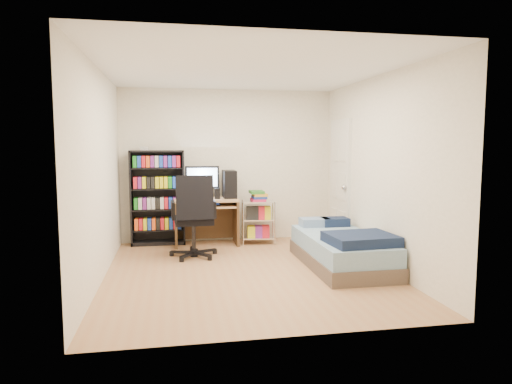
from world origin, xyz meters
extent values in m
cube|color=#AA7C55|center=(0.00, 0.00, -0.02)|extent=(3.50, 4.00, 0.04)
cube|color=white|center=(0.00, 0.00, 2.52)|extent=(3.50, 4.00, 0.04)
cube|color=white|center=(0.00, 2.02, 1.25)|extent=(3.50, 0.04, 2.50)
cube|color=white|center=(0.00, -2.02, 1.25)|extent=(3.50, 0.04, 2.50)
cube|color=white|center=(-1.77, 0.00, 1.25)|extent=(0.04, 4.00, 2.50)
cube|color=white|center=(1.77, 0.00, 1.25)|extent=(0.04, 4.00, 2.50)
cube|color=black|center=(-1.15, 1.84, 0.75)|extent=(0.85, 0.28, 1.51)
cube|color=black|center=(-1.15, 1.84, 0.24)|extent=(0.79, 0.26, 0.02)
cube|color=red|center=(-1.15, 1.83, 0.34)|extent=(0.74, 0.23, 0.18)
cube|color=black|center=(-1.15, 1.84, 0.57)|extent=(0.79, 0.26, 0.02)
cube|color=blue|center=(-1.15, 1.83, 0.67)|extent=(0.74, 0.23, 0.18)
cube|color=black|center=(-1.15, 1.84, 0.90)|extent=(0.79, 0.26, 0.02)
cube|color=yellow|center=(-1.15, 1.83, 1.01)|extent=(0.74, 0.23, 0.18)
cube|color=black|center=(-1.15, 1.84, 1.23)|extent=(0.79, 0.26, 0.02)
cube|color=#1B7B20|center=(-1.15, 1.83, 1.34)|extent=(0.74, 0.23, 0.18)
cube|color=silver|center=(-1.34, 1.84, 1.54)|extent=(0.13, 0.12, 0.06)
cube|color=tan|center=(-0.39, 1.66, 0.73)|extent=(1.00, 0.55, 0.04)
cube|color=#3B2D20|center=(-0.87, 1.66, 0.35)|extent=(0.04, 0.55, 0.71)
cube|color=#3B2D20|center=(0.08, 1.66, 0.35)|extent=(0.04, 0.55, 0.71)
cube|color=#3B2D20|center=(-0.39, 1.92, 0.37)|extent=(0.96, 0.03, 0.65)
cube|color=tan|center=(-0.39, 1.58, 0.63)|extent=(0.90, 0.45, 0.02)
cube|color=black|center=(-0.39, 1.56, 0.65)|extent=(0.44, 0.15, 0.02)
cube|color=black|center=(-0.44, 1.77, 1.08)|extent=(0.54, 0.05, 0.36)
cube|color=#CCE3FF|center=(-0.44, 1.74, 1.08)|extent=(0.48, 0.01, 0.30)
cube|color=black|center=(-0.02, 1.71, 0.97)|extent=(0.20, 0.42, 0.44)
cube|color=black|center=(-0.74, 1.61, 0.83)|extent=(0.08, 0.08, 0.17)
cube|color=black|center=(-0.22, 1.56, 0.83)|extent=(0.08, 0.08, 0.17)
cylinder|color=black|center=(-0.63, 0.92, 0.30)|extent=(0.06, 0.06, 0.42)
cube|color=black|center=(-0.63, 0.92, 0.53)|extent=(0.55, 0.55, 0.09)
cube|color=black|center=(-0.62, 0.67, 0.88)|extent=(0.51, 0.18, 0.61)
cube|color=black|center=(-0.91, 0.90, 0.68)|extent=(0.06, 0.33, 0.24)
cube|color=black|center=(-0.34, 0.93, 0.68)|extent=(0.06, 0.33, 0.24)
cylinder|color=silver|center=(0.18, 1.49, 0.35)|extent=(0.02, 0.02, 0.69)
cylinder|color=silver|center=(0.68, 1.43, 0.35)|extent=(0.02, 0.02, 0.69)
cylinder|color=silver|center=(0.22, 1.84, 0.35)|extent=(0.02, 0.02, 0.69)
cylinder|color=silver|center=(0.72, 1.78, 0.35)|extent=(0.02, 0.02, 0.69)
cube|color=silver|center=(0.45, 1.64, 0.10)|extent=(0.55, 0.42, 0.02)
cube|color=silver|center=(0.45, 1.64, 0.40)|extent=(0.55, 0.42, 0.02)
cube|color=silver|center=(0.45, 1.64, 0.68)|extent=(0.55, 0.42, 0.02)
cube|color=#BB1A47|center=(0.45, 1.64, 0.77)|extent=(0.25, 0.30, 0.16)
cube|color=brown|center=(1.27, 0.05, 0.09)|extent=(0.92, 1.85, 0.18)
cube|color=#83A5C4|center=(1.27, 0.05, 0.30)|extent=(0.89, 1.81, 0.22)
cube|color=#131F3C|center=(1.31, -0.46, 0.46)|extent=(0.83, 0.70, 0.13)
cube|color=#95B5D4|center=(1.13, 0.79, 0.47)|extent=(0.42, 0.28, 0.12)
cube|color=#131F3C|center=(1.43, 0.77, 0.47)|extent=(0.39, 0.28, 0.12)
cube|color=#452C16|center=(1.27, 0.01, 0.41)|extent=(0.26, 0.20, 0.01)
cube|color=silver|center=(1.73, 1.35, 1.00)|extent=(0.05, 0.80, 2.00)
sphere|color=#B9B8BD|center=(1.67, 1.03, 0.95)|extent=(0.08, 0.08, 0.08)
camera|label=1|loc=(-0.90, -5.56, 1.61)|focal=32.00mm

